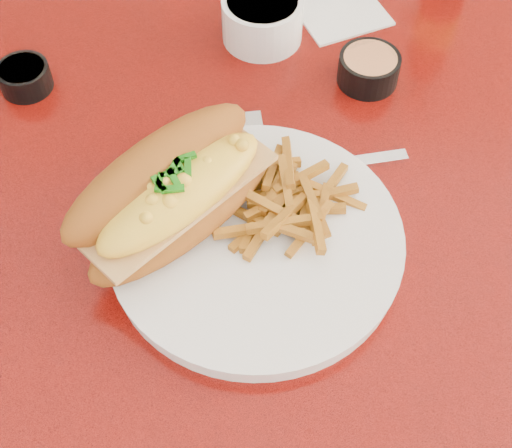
{
  "coord_description": "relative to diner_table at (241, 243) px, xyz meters",
  "views": [
    {
      "loc": [
        -0.02,
        -0.48,
        1.34
      ],
      "look_at": [
        0.01,
        -0.11,
        0.81
      ],
      "focal_mm": 50.0,
      "sensor_mm": 36.0,
      "label": 1
    }
  ],
  "objects": [
    {
      "name": "fries_pile",
      "position": [
        0.04,
        -0.08,
        0.2
      ],
      "size": [
        0.14,
        0.13,
        0.03
      ],
      "primitive_type": null,
      "rotation": [
        0.0,
        0.0,
        -0.36
      ],
      "color": "#BE7920",
      "rests_on": "dinner_plate"
    },
    {
      "name": "gravy_ramekin",
      "position": [
        0.04,
        0.19,
        0.19
      ],
      "size": [
        0.13,
        0.13,
        0.05
      ],
      "rotation": [
        0.0,
        0.0,
        -0.4
      ],
      "color": "white",
      "rests_on": "diner_table"
    },
    {
      "name": "mac_hoagie",
      "position": [
        -0.06,
        -0.08,
        0.22
      ],
      "size": [
        0.23,
        0.22,
        0.1
      ],
      "rotation": [
        0.0,
        0.0,
        0.71
      ],
      "color": "#965118",
      "rests_on": "dinner_plate"
    },
    {
      "name": "sauce_cup_left",
      "position": [
        -0.23,
        0.13,
        0.18
      ],
      "size": [
        0.06,
        0.06,
        0.03
      ],
      "rotation": [
        0.0,
        0.0,
        -0.03
      ],
      "color": "black",
      "rests_on": "diner_table"
    },
    {
      "name": "fork",
      "position": [
        0.02,
        -0.03,
        0.18
      ],
      "size": [
        0.02,
        0.16,
        0.0
      ],
      "rotation": [
        0.0,
        0.0,
        1.62
      ],
      "color": "silver",
      "rests_on": "dinner_plate"
    },
    {
      "name": "ground",
      "position": [
        0.0,
        0.0,
        -0.61
      ],
      "size": [
        8.0,
        8.0,
        0.0
      ],
      "primitive_type": "plane",
      "color": "beige",
      "rests_on": "ground"
    },
    {
      "name": "diner_table",
      "position": [
        0.0,
        0.0,
        0.0
      ],
      "size": [
        1.23,
        0.83,
        0.77
      ],
      "color": "red",
      "rests_on": "ground"
    },
    {
      "name": "knife",
      "position": [
        0.09,
        -0.02,
        0.16
      ],
      "size": [
        0.2,
        0.03,
        0.01
      ],
      "rotation": [
        0.0,
        0.0,
        0.1
      ],
      "color": "silver",
      "rests_on": "diner_table"
    },
    {
      "name": "paper_napkin",
      "position": [
        0.14,
        0.23,
        0.16
      ],
      "size": [
        0.13,
        0.13,
        0.0
      ],
      "primitive_type": "cube",
      "rotation": [
        0.0,
        0.0,
        0.32
      ],
      "color": "white",
      "rests_on": "diner_table"
    },
    {
      "name": "dinner_plate",
      "position": [
        0.01,
        -0.11,
        0.17
      ],
      "size": [
        0.31,
        0.31,
        0.02
      ],
      "rotation": [
        0.0,
        0.0,
        -0.1
      ],
      "color": "white",
      "rests_on": "diner_table"
    },
    {
      "name": "sauce_cup_right",
      "position": [
        0.15,
        0.1,
        0.18
      ],
      "size": [
        0.08,
        0.08,
        0.03
      ],
      "rotation": [
        0.0,
        0.0,
        -0.09
      ],
      "color": "black",
      "rests_on": "diner_table"
    },
    {
      "name": "booth_bench_far",
      "position": [
        0.0,
        0.81,
        -0.32
      ],
      "size": [
        1.2,
        0.51,
        0.9
      ],
      "color": "#A7170B",
      "rests_on": "ground"
    }
  ]
}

